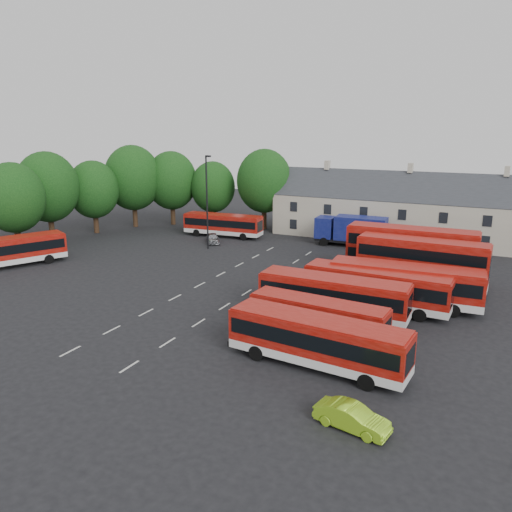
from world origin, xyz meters
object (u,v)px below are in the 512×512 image
object	(u,v)px
bus_row_a	(317,338)
lamppost	(207,200)
bus_dd_south	(421,261)
box_truck	(352,230)
bus_west	(9,250)
silver_car	(213,238)
lime_car	(352,417)

from	to	relation	value
bus_row_a	lamppost	world-z (taller)	lamppost
bus_dd_south	box_truck	bearing A→B (deg)	128.41
bus_west	silver_car	bearing A→B (deg)	-10.11
bus_dd_south	lime_car	world-z (taller)	bus_dd_south
bus_row_a	box_truck	size ratio (longest dim) A/B	1.32
bus_west	box_truck	distance (m)	39.27
bus_row_a	bus_dd_south	xyz separation A→B (m)	(3.34, 18.82, 0.74)
bus_west	box_truck	world-z (taller)	box_truck
bus_dd_south	bus_west	distance (m)	41.88
box_truck	lamppost	bearing A→B (deg)	-151.71
bus_row_a	box_truck	distance (m)	33.42
bus_west	bus_row_a	bearing A→B (deg)	-76.26
lime_car	bus_dd_south	bearing A→B (deg)	11.36
bus_row_a	silver_car	bearing A→B (deg)	136.28
box_truck	bus_west	bearing A→B (deg)	-141.93
lime_car	bus_row_a	bearing A→B (deg)	45.02
bus_west	silver_car	size ratio (longest dim) A/B	3.06
bus_row_a	bus_dd_south	world-z (taller)	bus_dd_south
bus_west	box_truck	xyz separation A→B (m)	(29.93, 25.41, 0.21)
lamppost	silver_car	bearing A→B (deg)	110.68
lamppost	bus_dd_south	bearing A→B (deg)	-10.60
bus_west	lamppost	size ratio (longest dim) A/B	1.00
box_truck	silver_car	xyz separation A→B (m)	(-16.45, -6.15, -1.50)
bus_row_a	bus_west	xyz separation A→B (m)	(-36.91, 7.27, -0.01)
bus_dd_south	box_truck	world-z (taller)	bus_dd_south
bus_west	lime_car	distance (m)	42.66
bus_dd_south	lime_car	bearing A→B (deg)	-87.18
bus_row_a	lime_car	bearing A→B (deg)	-50.42
bus_dd_south	bus_west	world-z (taller)	bus_dd_south
bus_row_a	bus_west	distance (m)	37.61
bus_row_a	silver_car	distance (m)	35.41
box_truck	bus_row_a	bearing A→B (deg)	-80.22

